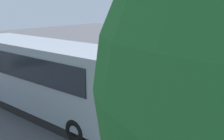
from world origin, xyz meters
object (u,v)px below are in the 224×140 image
(tour_bus, at_px, (43,77))
(parked_motorcycle_blue, at_px, (38,78))
(flagpole, at_px, (204,70))
(spectator_left, at_px, (99,81))
(stunt_motorcycle, at_px, (130,70))
(parked_motorcycle_dark, at_px, (147,108))
(spectator_right, at_px, (78,73))
(spectator_far_right, at_px, (63,71))
(parked_motorcycle_silver, at_px, (106,97))
(spectator_far_left, at_px, (118,85))
(spectator_centre, at_px, (85,77))

(tour_bus, height_order, parked_motorcycle_blue, tour_bus)
(flagpole, bearing_deg, spectator_left, -20.68)
(parked_motorcycle_blue, xyz_separation_m, stunt_motorcycle, (-3.44, -4.79, 0.13))
(parked_motorcycle_dark, xyz_separation_m, flagpole, (-3.13, 2.00, 2.60))
(spectator_right, bearing_deg, tour_bus, 107.89)
(spectator_far_right, height_order, parked_motorcycle_blue, spectator_far_right)
(spectator_left, relative_size, parked_motorcycle_silver, 0.86)
(tour_bus, height_order, parked_motorcycle_silver, tour_bus)
(spectator_far_right, xyz_separation_m, flagpole, (-9.38, 2.56, 2.03))
(spectator_right, height_order, spectator_far_right, spectator_far_right)
(spectator_far_left, relative_size, parked_motorcycle_dark, 0.80)
(parked_motorcycle_blue, bearing_deg, spectator_far_right, -153.46)
(spectator_left, bearing_deg, flagpole, 159.32)
(tour_bus, height_order, spectator_centre, tour_bus)
(parked_motorcycle_dark, xyz_separation_m, parked_motorcycle_blue, (7.71, 0.17, 0.00))
(spectator_far_left, distance_m, spectator_far_right, 4.15)
(tour_bus, distance_m, spectator_far_right, 3.64)
(spectator_left, bearing_deg, spectator_far_left, -168.33)
(parked_motorcycle_silver, relative_size, flagpole, 0.33)
(spectator_centre, xyz_separation_m, stunt_motorcycle, (0.10, -4.23, -0.43))
(spectator_centre, height_order, flagpole, flagpole)
(spectator_left, bearing_deg, parked_motorcycle_blue, 7.16)
(stunt_motorcycle, bearing_deg, parked_motorcycle_blue, 54.32)
(spectator_far_left, relative_size, parked_motorcycle_silver, 0.81)
(tour_bus, height_order, stunt_motorcycle, tour_bus)
(spectator_right, relative_size, parked_motorcycle_silver, 0.85)
(spectator_left, distance_m, parked_motorcycle_dark, 3.29)
(parked_motorcycle_silver, distance_m, parked_motorcycle_dark, 2.28)
(spectator_right, relative_size, parked_motorcycle_dark, 0.84)
(spectator_centre, height_order, stunt_motorcycle, spectator_centre)
(spectator_far_left, xyz_separation_m, parked_motorcycle_dark, (-2.10, 0.62, -0.49))
(parked_motorcycle_dark, distance_m, parked_motorcycle_blue, 7.71)
(spectator_right, relative_size, spectator_far_right, 0.98)
(spectator_far_left, bearing_deg, parked_motorcycle_dark, 163.52)
(spectator_far_right, distance_m, parked_motorcycle_silver, 4.06)
(spectator_left, relative_size, spectator_right, 1.01)
(spectator_centre, xyz_separation_m, parked_motorcycle_dark, (-4.17, 0.39, -0.56))
(parked_motorcycle_silver, distance_m, flagpole, 6.29)
(stunt_motorcycle, distance_m, flagpole, 10.23)
(parked_motorcycle_dark, height_order, flagpole, flagpole)
(spectator_centre, relative_size, parked_motorcycle_dark, 0.85)
(tour_bus, height_order, parked_motorcycle_dark, tour_bus)
(spectator_centre, distance_m, parked_motorcycle_dark, 4.23)
(spectator_left, distance_m, parked_motorcycle_blue, 4.56)
(parked_motorcycle_dark, distance_m, stunt_motorcycle, 6.29)
(spectator_far_right, distance_m, parked_motorcycle_dark, 6.30)
(spectator_centre, relative_size, parked_motorcycle_blue, 0.85)
(spectator_right, xyz_separation_m, flagpole, (-8.29, 2.76, 2.05))
(spectator_left, xyz_separation_m, parked_motorcycle_blue, (4.49, 0.56, -0.56))
(spectator_centre, xyz_separation_m, parked_motorcycle_silver, (-1.89, 0.49, -0.56))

